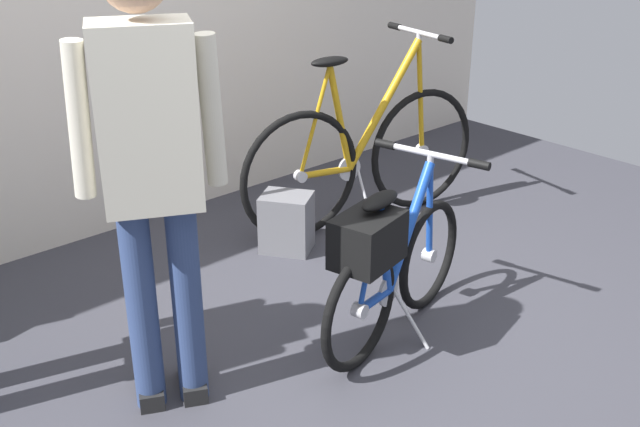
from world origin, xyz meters
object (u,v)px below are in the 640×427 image
folding_bike_foreground (389,262)px  visitor_near_wall (151,165)px  backpack_on_floor (287,223)px  display_bike_left (364,156)px

folding_bike_foreground → visitor_near_wall: bearing=163.3°
visitor_near_wall → backpack_on_floor: 1.54m
folding_bike_foreground → backpack_on_floor: folding_bike_foreground is taller
folding_bike_foreground → backpack_on_floor: bearing=75.6°
folding_bike_foreground → visitor_near_wall: size_ratio=0.65×
folding_bike_foreground → display_bike_left: size_ratio=0.71×
display_bike_left → visitor_near_wall: (-1.69, -0.68, 0.55)m
display_bike_left → folding_bike_foreground: bearing=-130.3°
display_bike_left → visitor_near_wall: visitor_near_wall is taller
display_bike_left → visitor_near_wall: bearing=-158.2°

